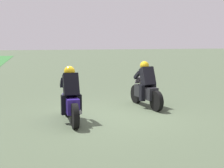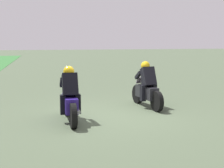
# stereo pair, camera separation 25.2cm
# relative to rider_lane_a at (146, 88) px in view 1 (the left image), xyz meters

# --- Properties ---
(ground_plane) EXTENTS (120.00, 120.00, 0.00)m
(ground_plane) POSITION_rel_rider_lane_a_xyz_m (-0.92, 1.38, -0.62)
(ground_plane) COLOR #48563F
(rider_lane_a) EXTENTS (2.04, 0.60, 1.51)m
(rider_lane_a) POSITION_rel_rider_lane_a_xyz_m (0.00, 0.00, 0.00)
(rider_lane_a) COLOR black
(rider_lane_a) RESTS_ON ground_plane
(rider_lane_b) EXTENTS (2.04, 0.55, 1.51)m
(rider_lane_b) POSITION_rel_rider_lane_a_xyz_m (-1.33, 2.61, 0.00)
(rider_lane_b) COLOR black
(rider_lane_b) RESTS_ON ground_plane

